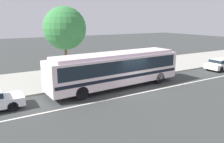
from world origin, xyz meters
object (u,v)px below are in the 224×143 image
object	(u,v)px
pedestrian_walking_along_curb	(97,69)
bus_stop_sign	(150,59)
sedan_far_ahead	(222,63)
pedestrian_waiting_near_sign	(117,65)
street_tree_near_stop	(65,28)
transit_bus	(116,68)

from	to	relation	value
pedestrian_walking_along_curb	bus_stop_sign	size ratio (longest dim) A/B	0.67
sedan_far_ahead	pedestrian_walking_along_curb	xyz separation A→B (m)	(-14.18, 3.13, 0.37)
pedestrian_waiting_near_sign	street_tree_near_stop	bearing A→B (deg)	167.09
transit_bus	sedan_far_ahead	size ratio (longest dim) A/B	2.78
pedestrian_waiting_near_sign	street_tree_near_stop	world-z (taller)	street_tree_near_stop
sedan_far_ahead	street_tree_near_stop	world-z (taller)	street_tree_near_stop
pedestrian_walking_along_curb	street_tree_near_stop	bearing A→B (deg)	143.83
sedan_far_ahead	pedestrian_walking_along_curb	size ratio (longest dim) A/B	2.51
pedestrian_waiting_near_sign	transit_bus	bearing A→B (deg)	-122.63
bus_stop_sign	street_tree_near_stop	bearing A→B (deg)	159.59
street_tree_near_stop	bus_stop_sign	bearing A→B (deg)	-20.41
sedan_far_ahead	pedestrian_walking_along_curb	distance (m)	14.53
pedestrian_waiting_near_sign	bus_stop_sign	distance (m)	3.34
transit_bus	pedestrian_walking_along_curb	distance (m)	2.89
pedestrian_walking_along_curb	street_tree_near_stop	distance (m)	4.72
transit_bus	pedestrian_waiting_near_sign	world-z (taller)	transit_bus
pedestrian_waiting_near_sign	pedestrian_walking_along_curb	world-z (taller)	pedestrian_walking_along_curb
sedan_far_ahead	pedestrian_waiting_near_sign	bearing A→B (deg)	162.21
transit_bus	street_tree_near_stop	world-z (taller)	street_tree_near_stop
pedestrian_walking_along_curb	transit_bus	bearing A→B (deg)	-83.47
pedestrian_waiting_near_sign	street_tree_near_stop	distance (m)	6.24
bus_stop_sign	pedestrian_waiting_near_sign	bearing A→B (deg)	148.07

